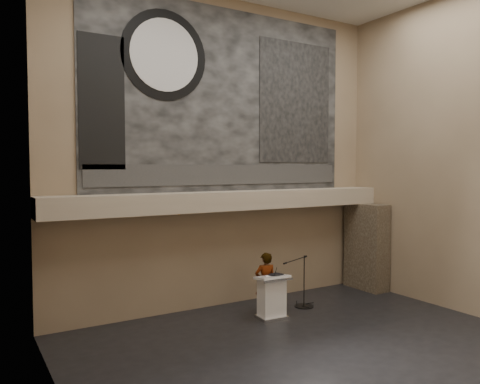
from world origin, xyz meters
TOP-DOWN VIEW (x-y plane):
  - floor at (0.00, 0.00)m, footprint 10.00×10.00m
  - wall_back at (0.00, 4.00)m, footprint 10.00×0.02m
  - wall_left at (-5.00, 0.00)m, footprint 0.02×8.00m
  - wall_right at (5.00, 0.00)m, footprint 0.02×8.00m
  - soffit at (0.00, 3.60)m, footprint 10.00×0.80m
  - sprinkler_left at (-1.60, 3.55)m, footprint 0.04×0.04m
  - sprinkler_right at (1.90, 3.55)m, footprint 0.04×0.04m
  - banner at (0.00, 3.97)m, footprint 8.00×0.05m
  - banner_text_strip at (0.00, 3.93)m, footprint 7.76×0.02m
  - banner_clock_rim at (-1.80, 3.93)m, footprint 2.30×0.02m
  - banner_clock_face at (-1.80, 3.91)m, footprint 1.84×0.02m
  - banner_building_print at (2.40, 3.93)m, footprint 2.60×0.02m
  - banner_brick_print at (-3.40, 3.93)m, footprint 1.10×0.02m
  - stone_pier at (4.65, 3.15)m, footprint 0.60×1.40m
  - lectern at (0.38, 2.26)m, footprint 0.83×0.62m
  - binder at (0.49, 2.24)m, footprint 0.38×0.34m
  - papers at (0.29, 2.19)m, footprint 0.26×0.31m
  - speaker_person at (0.51, 2.74)m, footprint 0.66×0.51m
  - mic_stand at (1.69, 2.62)m, footprint 1.28×0.71m

SIDE VIEW (x-z plane):
  - floor at x=0.00m, z-range 0.00..0.00m
  - mic_stand at x=1.69m, z-range -0.51..0.92m
  - lectern at x=0.38m, z-range -0.02..1.12m
  - speaker_person at x=0.51m, z-range 0.00..1.61m
  - papers at x=0.29m, z-range 1.10..1.10m
  - binder at x=0.49m, z-range 1.10..1.14m
  - stone_pier at x=4.65m, z-range 0.00..2.70m
  - sprinkler_left at x=-1.60m, z-range 2.64..2.70m
  - sprinkler_right at x=1.90m, z-range 2.64..2.70m
  - soffit at x=0.00m, z-range 2.70..3.20m
  - banner_text_strip at x=0.00m, z-range 3.38..3.93m
  - wall_back at x=0.00m, z-range 0.00..8.50m
  - wall_left at x=-5.00m, z-range 0.00..8.50m
  - wall_right at x=5.00m, z-range 0.00..8.50m
  - banner_brick_print at x=-3.40m, z-range 3.80..7.00m
  - banner at x=0.00m, z-range 3.20..8.20m
  - banner_building_print at x=2.40m, z-range 4.00..7.60m
  - banner_clock_rim at x=-1.80m, z-range 5.55..7.85m
  - banner_clock_face at x=-1.80m, z-range 5.78..7.62m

